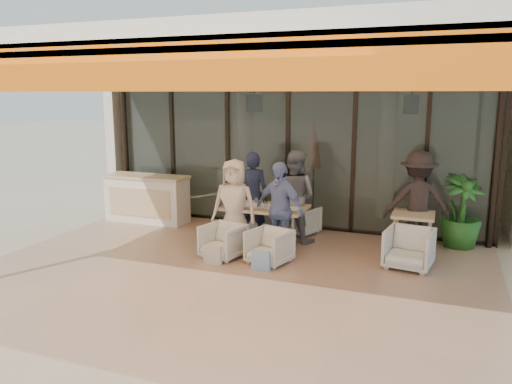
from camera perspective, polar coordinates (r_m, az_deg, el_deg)
ground at (r=7.92m, az=-3.04°, el=-9.33°), size 70.00×70.00×0.00m
terrace_floor at (r=7.92m, az=-3.04°, el=-9.30°), size 8.00×6.00×0.01m
terrace_structure at (r=7.19m, az=-4.20°, el=14.94°), size 8.00×6.00×3.40m
glass_storefront at (r=10.30m, az=3.66°, el=4.63°), size 8.08×0.10×3.20m
interior_block at (r=12.47m, az=6.94°, el=8.62°), size 9.05×3.62×3.52m
host_counter at (r=11.10m, az=-12.35°, el=-0.72°), size 1.85×0.65×1.04m
dining_table at (r=9.17m, az=1.02°, el=-1.97°), size 1.50×0.90×0.93m
chair_far_left at (r=10.25m, az=0.63°, el=-2.61°), size 0.70×0.66×0.66m
chair_far_right at (r=10.00m, az=5.16°, el=-3.08°), size 0.78×0.76×0.63m
chair_near_left at (r=8.56m, az=-3.80°, el=-5.46°), size 0.75×0.72×0.65m
chair_near_right at (r=8.26m, az=1.53°, el=-6.09°), size 0.76×0.73×0.64m
diner_navy at (r=9.68m, az=-0.39°, el=-0.31°), size 0.67×0.50×1.69m
diner_grey at (r=9.41m, az=4.38°, el=-0.49°), size 0.94×0.78×1.75m
diner_cream at (r=8.87m, az=-2.50°, el=-1.52°), size 0.84×0.58×1.65m
diner_periwinkle at (r=8.58m, az=2.66°, el=-1.95°), size 1.05×0.70×1.65m
tote_bag_cream at (r=8.26m, az=-4.96°, el=-7.23°), size 0.30×0.10×0.34m
tote_bag_blue at (r=7.95m, az=0.56°, el=-7.95°), size 0.30×0.10×0.34m
side_table at (r=9.04m, az=17.52°, el=-3.01°), size 0.70×0.70×0.74m
side_chair at (r=8.39m, az=17.08°, el=-6.00°), size 0.80×0.76×0.73m
standing_woman at (r=9.31m, az=17.95°, el=-1.02°), size 1.28×0.94×1.79m
potted_palm at (r=9.75m, az=22.37°, el=-2.13°), size 1.03×1.03×1.34m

